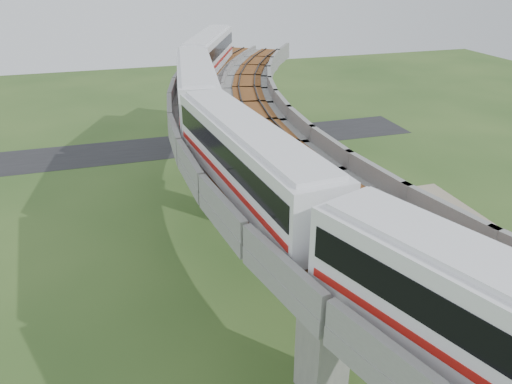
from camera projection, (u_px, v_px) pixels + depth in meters
ground at (250, 283)px, 35.80m from camera, size 160.00×160.00×0.00m
dirt_lot at (434, 266)px, 37.74m from camera, size 18.00×26.00×0.04m
asphalt_road at (182, 145)px, 61.72m from camera, size 60.00×8.00×0.03m
viaduct at (305, 160)px, 32.93m from camera, size 19.58×73.98×11.40m
metro_train at (252, 115)px, 31.05m from camera, size 10.79×61.34×3.64m
fence at (372, 253)px, 38.04m from camera, size 3.87×38.73×1.50m
tree_0 at (297, 135)px, 58.77m from camera, size 2.08×2.08×3.07m
tree_1 at (289, 163)px, 51.78m from camera, size 2.29×2.29×2.76m
tree_2 at (295, 196)px, 44.31m from camera, size 2.10×2.10×2.88m
tree_3 at (349, 253)px, 34.42m from camera, size 3.05×3.05×4.00m
tree_4 at (397, 307)px, 29.68m from camera, size 2.36×2.36×3.34m
car_red at (479, 253)px, 38.12m from camera, size 4.21×2.15×1.32m
car_dark at (395, 213)px, 44.01m from camera, size 4.60×1.90×1.33m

